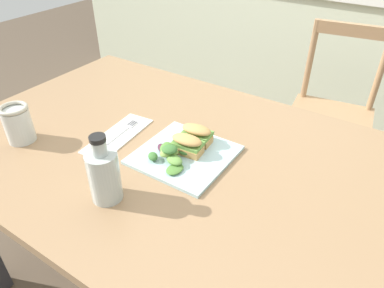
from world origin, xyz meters
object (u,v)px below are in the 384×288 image
at_px(sandwich_half_front, 187,144).
at_px(bottle_cold_brew, 105,177).
at_px(plate_lunch, 184,155).
at_px(fork_on_napkin, 121,132).
at_px(mason_jar_iced_tea, 18,125).
at_px(sandwich_half_back, 197,134).
at_px(dining_table, 175,179).
at_px(chair_wooden_far, 331,114).

height_order(sandwich_half_front, bottle_cold_brew, bottle_cold_brew).
distance_m(plate_lunch, fork_on_napkin, 0.24).
bearing_deg(mason_jar_iced_tea, sandwich_half_back, 30.89).
distance_m(plate_lunch, mason_jar_iced_tea, 0.52).
relative_size(dining_table, bottle_cold_brew, 7.82).
bearing_deg(sandwich_half_front, fork_on_napkin, -174.80).
bearing_deg(sandwich_half_front, sandwich_half_back, 96.06).
xyz_separation_m(sandwich_half_back, bottle_cold_brew, (-0.06, -0.32, 0.03)).
bearing_deg(sandwich_half_front, chair_wooden_far, 79.09).
bearing_deg(chair_wooden_far, mason_jar_iced_tea, -118.36).
bearing_deg(mason_jar_iced_tea, fork_on_napkin, 40.16).
bearing_deg(sandwich_half_front, bottle_cold_brew, -104.49).
height_order(dining_table, bottle_cold_brew, bottle_cold_brew).
xyz_separation_m(plate_lunch, sandwich_half_back, (-0.00, 0.07, 0.03)).
xyz_separation_m(dining_table, fork_on_napkin, (-0.19, -0.02, 0.12)).
relative_size(sandwich_half_front, bottle_cold_brew, 0.53).
height_order(fork_on_napkin, bottle_cold_brew, bottle_cold_brew).
height_order(chair_wooden_far, fork_on_napkin, chair_wooden_far).
height_order(plate_lunch, mason_jar_iced_tea, mason_jar_iced_tea).
relative_size(sandwich_half_front, sandwich_half_back, 1.00).
bearing_deg(bottle_cold_brew, sandwich_half_back, 79.30).
bearing_deg(fork_on_napkin, sandwich_half_front, 5.20).
xyz_separation_m(sandwich_half_front, mason_jar_iced_tea, (-0.47, -0.22, 0.01)).
bearing_deg(fork_on_napkin, chair_wooden_far, 67.28).
relative_size(dining_table, plate_lunch, 5.53).
distance_m(dining_table, chair_wooden_far, 1.07).
xyz_separation_m(sandwich_half_back, fork_on_napkin, (-0.23, -0.08, -0.03)).
bearing_deg(mason_jar_iced_tea, chair_wooden_far, 61.64).
bearing_deg(plate_lunch, chair_wooden_far, 79.04).
bearing_deg(fork_on_napkin, plate_lunch, 2.91).
bearing_deg(sandwich_half_back, sandwich_half_front, -83.94).
height_order(chair_wooden_far, plate_lunch, chair_wooden_far).
bearing_deg(bottle_cold_brew, plate_lunch, 75.57).
bearing_deg(bottle_cold_brew, chair_wooden_far, 78.36).
distance_m(sandwich_half_back, bottle_cold_brew, 0.33).
distance_m(fork_on_napkin, bottle_cold_brew, 0.30).
bearing_deg(sandwich_half_front, dining_table, -175.65).
relative_size(dining_table, sandwich_half_front, 14.82).
height_order(sandwich_half_back, bottle_cold_brew, bottle_cold_brew).
bearing_deg(dining_table, bottle_cold_brew, -94.57).
bearing_deg(sandwich_half_back, fork_on_napkin, -160.52).
bearing_deg(plate_lunch, dining_table, 171.82).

